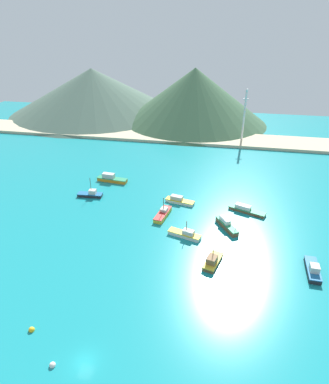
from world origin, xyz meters
The scene contains 16 objects.
ground centered at (0.00, 30.00, -0.25)m, with size 260.00×280.00×0.50m.
fishing_boat_0 centered at (26.82, 53.44, 0.73)m, with size 10.78×6.10×1.98m.
fishing_boat_1 centered at (-17.99, 65.38, 1.01)m, with size 10.66×3.61×2.81m.
fishing_boat_2 centered at (7.03, 55.18, 0.77)m, with size 9.15×4.28×2.11m.
fishing_boat_3 centered at (18.84, 28.46, 0.88)m, with size 4.56×7.63×6.23m.
fishing_boat_4 centered at (21.52, 43.94, 0.97)m, with size 6.44×8.58×2.97m.
fishing_boat_6 centered at (11.30, 37.97, 0.76)m, with size 8.95×4.68×4.66m.
fishing_boat_7 centered at (-20.79, 53.79, 0.78)m, with size 7.89×2.87×6.40m.
fishing_boat_8 centered at (3.74, 46.57, 0.77)m, with size 3.91×8.85×5.59m.
fishing_boat_9 centered at (40.58, 29.76, 0.88)m, with size 2.88×8.37×2.69m.
buoy_0 centered at (-11.78, 4.04, 0.19)m, with size 1.06×1.06×1.06m.
buoy_1 centered at (-4.81, -1.55, 0.18)m, with size 1.02×1.02×1.02m.
beach_strip centered at (0.00, 115.83, 0.60)m, with size 247.00×18.13×1.20m, color #C6B793.
hill_west centered at (-58.20, 152.38, 12.49)m, with size 95.71×95.71×24.98m.
hill_central centered at (1.26, 143.25, 13.92)m, with size 76.29×76.29×27.84m.
radio_tower centered at (26.20, 115.91, 11.84)m, with size 2.32×1.86×23.21m.
Camera 1 is at (19.43, -31.75, 49.62)m, focal length 31.05 mm.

